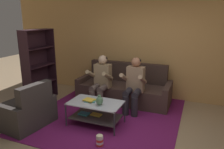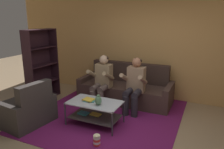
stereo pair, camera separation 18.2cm
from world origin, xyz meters
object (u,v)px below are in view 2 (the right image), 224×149
(couch, at_px, (126,89))
(bookshelf, at_px, (40,70))
(person_seated_left, at_px, (102,79))
(person_seated_right, at_px, (135,83))
(coffee_table, at_px, (94,109))
(book_stack, at_px, (89,100))
(popcorn_tub, at_px, (97,140))
(armchair, at_px, (27,110))
(vase, at_px, (98,100))

(couch, distance_m, bookshelf, 2.24)
(person_seated_left, height_order, person_seated_right, person_seated_right)
(person_seated_right, height_order, coffee_table, person_seated_right)
(book_stack, bearing_deg, couch, 80.46)
(book_stack, relative_size, bookshelf, 0.15)
(person_seated_left, height_order, bookshelf, bookshelf)
(coffee_table, distance_m, popcorn_tub, 0.80)
(armchair, bearing_deg, couch, 55.04)
(bookshelf, relative_size, popcorn_tub, 8.60)
(coffee_table, bearing_deg, vase, -34.69)
(book_stack, distance_m, bookshelf, 1.95)
(vase, relative_size, book_stack, 0.76)
(person_seated_left, relative_size, bookshelf, 0.68)
(person_seated_left, xyz_separation_m, book_stack, (0.17, -0.89, -0.17))
(vase, relative_size, bookshelf, 0.11)
(book_stack, bearing_deg, coffee_table, -2.83)
(couch, height_order, person_seated_right, person_seated_right)
(couch, xyz_separation_m, vase, (0.02, -1.52, 0.26))
(vase, distance_m, book_stack, 0.29)
(vase, height_order, bookshelf, bookshelf)
(bookshelf, bearing_deg, popcorn_tub, -29.21)
(coffee_table, xyz_separation_m, book_stack, (-0.12, 0.01, 0.18))
(vase, height_order, book_stack, vase)
(couch, xyz_separation_m, popcorn_tub, (0.28, -2.08, -0.20))
(bookshelf, bearing_deg, coffee_table, -18.60)
(book_stack, height_order, popcorn_tub, book_stack)
(person_seated_right, relative_size, vase, 6.17)
(person_seated_left, height_order, vase, person_seated_left)
(bookshelf, bearing_deg, person_seated_right, 5.75)
(coffee_table, bearing_deg, armchair, -156.87)
(person_seated_right, distance_m, popcorn_tub, 1.66)
(person_seated_right, distance_m, coffee_table, 1.10)
(person_seated_left, bearing_deg, vase, -66.75)
(popcorn_tub, bearing_deg, book_stack, 128.16)
(book_stack, bearing_deg, bookshelf, 160.43)
(book_stack, bearing_deg, armchair, -154.47)
(couch, relative_size, person_seated_right, 1.88)
(person_seated_left, distance_m, popcorn_tub, 1.79)
(book_stack, bearing_deg, person_seated_right, 54.32)
(person_seated_left, distance_m, armchair, 1.77)
(person_seated_left, height_order, coffee_table, person_seated_left)
(person_seated_right, height_order, book_stack, person_seated_right)
(person_seated_left, distance_m, book_stack, 0.93)
(couch, relative_size, person_seated_left, 1.89)
(couch, height_order, bookshelf, bookshelf)
(person_seated_left, distance_m, coffee_table, 1.01)
(couch, relative_size, bookshelf, 1.28)
(person_seated_left, height_order, book_stack, person_seated_left)
(person_seated_right, bearing_deg, vase, -110.80)
(person_seated_right, xyz_separation_m, armchair, (-1.77, -1.44, -0.38))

